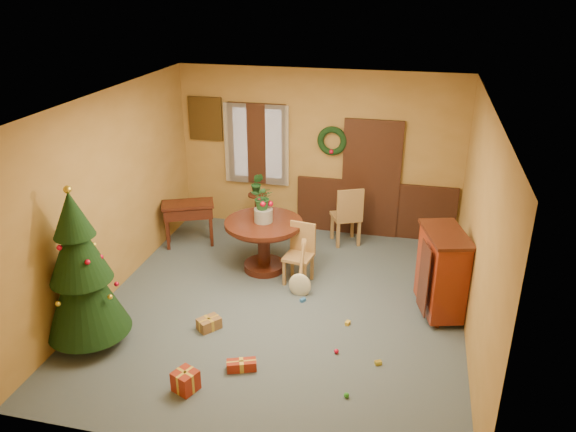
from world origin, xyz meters
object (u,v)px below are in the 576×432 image
(dining_table, at_px, (264,236))
(chair_near, at_px, (300,251))
(writing_desk, at_px, (188,213))
(sideboard, at_px, (442,271))
(christmas_tree, at_px, (81,272))

(dining_table, distance_m, chair_near, 0.66)
(writing_desk, distance_m, sideboard, 4.35)
(dining_table, bearing_deg, sideboard, -13.47)
(writing_desk, height_order, sideboard, sideboard)
(dining_table, xyz_separation_m, sideboard, (2.67, -0.64, 0.07))
(christmas_tree, height_order, sideboard, christmas_tree)
(christmas_tree, bearing_deg, sideboard, 21.81)
(sideboard, bearing_deg, christmas_tree, -158.19)
(chair_near, xyz_separation_m, writing_desk, (-2.12, 0.79, 0.08))
(chair_near, distance_m, sideboard, 2.10)
(writing_desk, bearing_deg, christmas_tree, -92.53)
(dining_table, xyz_separation_m, christmas_tree, (-1.63, -2.36, 0.43))
(christmas_tree, distance_m, sideboard, 4.65)
(christmas_tree, bearing_deg, dining_table, 55.35)
(christmas_tree, bearing_deg, chair_near, 43.70)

